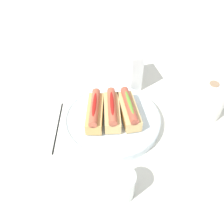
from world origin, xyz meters
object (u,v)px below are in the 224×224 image
(hotdog_back, at_px, (112,110))
(chopstick_near, at_px, (58,127))
(hotdog_front, at_px, (95,111))
(paper_towel_roll, at_px, (208,99))
(serving_bowl, at_px, (112,119))
(hotdog_side, at_px, (129,109))
(napkin_box, at_px, (132,68))
(water_glass, at_px, (122,185))

(hotdog_back, distance_m, chopstick_near, 0.19)
(hotdog_front, distance_m, paper_towel_roll, 0.38)
(hotdog_back, relative_size, paper_towel_roll, 1.14)
(serving_bowl, height_order, hotdog_front, hotdog_front)
(hotdog_side, bearing_deg, hotdog_back, -84.65)
(serving_bowl, bearing_deg, hotdog_front, -84.65)
(hotdog_front, bearing_deg, paper_towel_roll, 98.51)
(chopstick_near, bearing_deg, napkin_box, 131.46)
(hotdog_front, relative_size, chopstick_near, 0.69)
(serving_bowl, xyz_separation_m, hotdog_back, (0.00, -0.00, 0.04))
(serving_bowl, xyz_separation_m, hotdog_side, (-0.01, 0.05, 0.04))
(hotdog_front, bearing_deg, water_glass, 18.72)
(hotdog_side, bearing_deg, chopstick_near, -83.96)
(hotdog_side, bearing_deg, paper_towel_roll, 99.79)
(hotdog_front, height_order, napkin_box, napkin_box)
(hotdog_back, bearing_deg, hotdog_side, 95.35)
(hotdog_side, relative_size, paper_towel_roll, 1.17)
(hotdog_back, relative_size, chopstick_near, 0.69)
(serving_bowl, bearing_deg, chopstick_near, -83.75)
(serving_bowl, xyz_separation_m, paper_towel_roll, (-0.05, 0.32, 0.05))
(hotdog_front, xyz_separation_m, paper_towel_roll, (-0.06, 0.38, 0.00))
(hotdog_front, distance_m, hotdog_back, 0.06)
(serving_bowl, height_order, water_glass, water_glass)
(water_glass, xyz_separation_m, napkin_box, (-0.46, 0.05, 0.03))
(water_glass, xyz_separation_m, chopstick_near, (-0.23, -0.21, -0.04))
(hotdog_side, bearing_deg, napkin_box, 174.30)
(napkin_box, bearing_deg, serving_bowl, -35.84)
(hotdog_back, bearing_deg, napkin_box, 160.51)
(napkin_box, height_order, chopstick_near, napkin_box)
(water_glass, height_order, paper_towel_roll, paper_towel_roll)
(serving_bowl, height_order, hotdog_back, hotdog_back)
(hotdog_side, bearing_deg, water_glass, -6.32)
(paper_towel_roll, bearing_deg, hotdog_back, -80.95)
(chopstick_near, bearing_deg, hotdog_back, 95.58)
(water_glass, bearing_deg, hotdog_back, -173.76)
(hotdog_back, height_order, napkin_box, napkin_box)
(chopstick_near, bearing_deg, water_glass, 42.15)
(hotdog_front, bearing_deg, chopstick_near, -83.37)
(hotdog_front, distance_m, chopstick_near, 0.14)
(hotdog_front, height_order, chopstick_near, hotdog_front)
(serving_bowl, bearing_deg, hotdog_back, -39.81)
(paper_towel_roll, height_order, napkin_box, napkin_box)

